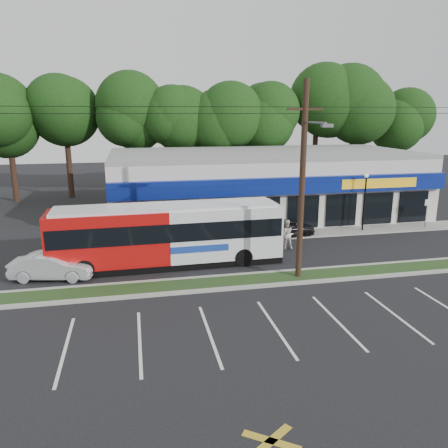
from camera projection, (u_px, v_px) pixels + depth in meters
name	position (u px, v px, depth m)	size (l,w,h in m)	color
ground	(248.00, 290.00, 21.43)	(120.00, 120.00, 0.00)	black
grass_strip	(243.00, 281.00, 22.36)	(40.00, 1.60, 0.12)	#203415
curb_south	(247.00, 287.00, 21.55)	(40.00, 0.25, 0.14)	#9E9E93
curb_north	(239.00, 275.00, 23.16)	(40.00, 0.25, 0.14)	#9E9E93
sidewalk	(283.00, 234.00, 30.94)	(32.00, 2.20, 0.10)	#9E9E93
strip_mall	(263.00, 183.00, 36.95)	(25.00, 12.55, 5.30)	beige
utility_pole	(300.00, 176.00, 21.52)	(50.00, 2.77, 10.00)	black
lamp_post	(365.00, 195.00, 31.29)	(0.30, 0.30, 4.25)	black
sign_post	(427.00, 208.00, 32.34)	(0.45, 0.10, 2.23)	#59595E
tree_line	(222.00, 113.00, 44.79)	(46.76, 6.76, 11.83)	black
metrobus	(168.00, 234.00, 24.55)	(12.95, 3.00, 3.46)	#B30E0D
car_dark	(287.00, 228.00, 30.32)	(1.60, 3.97, 1.35)	black
car_silver	(52.00, 266.00, 22.67)	(1.47, 4.21, 1.39)	#B9BDC2
pedestrian_a	(256.00, 226.00, 29.82)	(0.67, 0.44, 1.84)	silver
pedestrian_b	(286.00, 234.00, 27.69)	(0.92, 0.72, 1.90)	beige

